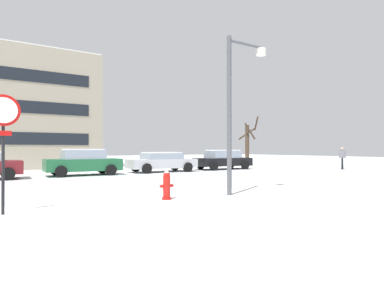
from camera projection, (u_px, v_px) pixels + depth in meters
The scene contains 11 objects.
ground_plane at pixel (72, 197), 10.85m from camera, with size 120.00×120.00×0.00m, color white.
road_surface at pixel (50, 187), 13.72m from camera, with size 80.00×8.89×0.00m.
stop_sign at pixel (3, 130), 8.03m from camera, with size 0.76×0.20×2.86m.
fire_hydrant at pixel (167, 185), 10.31m from camera, with size 0.44×0.30×0.88m.
street_lamp at pixel (236, 98), 11.51m from camera, with size 1.75×0.36×5.37m.
parked_car_green at pixel (83, 162), 19.64m from camera, with size 4.30×2.14×1.54m.
parked_car_silver at pixel (162, 162), 22.54m from camera, with size 4.64×2.25×1.32m.
parked_car_black at pixel (223, 159), 25.39m from camera, with size 4.47×2.16×1.47m.
pedestrian_crossing at pixel (342, 156), 25.33m from camera, with size 0.39×0.42×1.66m.
tree_far_left at pixel (248, 142), 30.45m from camera, with size 1.91×2.36×4.44m.
building_far_left at pixel (15, 113), 28.57m from camera, with size 11.71×10.65×9.27m.
Camera 1 is at (-2.73, -11.22, 1.56)m, focal length 31.49 mm.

